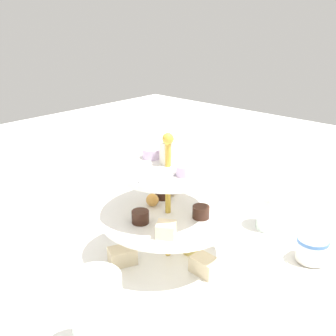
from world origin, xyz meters
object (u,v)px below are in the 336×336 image
at_px(water_glass_mid_back, 175,190).
at_px(tiered_serving_stand, 168,224).
at_px(teacup_with_saucer, 312,251).
at_px(water_glass_tall_right, 98,318).
at_px(butter_knife_left, 22,242).
at_px(water_glass_short_left, 272,212).

bearing_deg(water_glass_mid_back, tiered_serving_stand, -141.48).
bearing_deg(teacup_with_saucer, tiered_serving_stand, 130.01).
bearing_deg(water_glass_mid_back, water_glass_tall_right, -150.59).
xyz_separation_m(butter_knife_left, water_glass_mid_back, (0.34, -0.12, 0.04)).
relative_size(tiered_serving_stand, water_glass_tall_right, 2.34).
xyz_separation_m(tiered_serving_stand, water_glass_short_left, (0.24, -0.08, -0.04)).
distance_m(teacup_with_saucer, butter_knife_left, 0.57).
bearing_deg(tiered_serving_stand, butter_knife_left, 121.17).
bearing_deg(teacup_with_saucer, water_glass_tall_right, 164.70).
relative_size(tiered_serving_stand, water_glass_mid_back, 3.47).
relative_size(water_glass_short_left, butter_knife_left, 0.46).
bearing_deg(water_glass_mid_back, teacup_with_saucer, -91.18).
bearing_deg(butter_knife_left, teacup_with_saucer, 91.36).
bearing_deg(tiered_serving_stand, teacup_with_saucer, -49.99).
distance_m(tiered_serving_stand, water_glass_tall_right, 0.26).
relative_size(teacup_with_saucer, water_glass_mid_back, 1.04).
relative_size(water_glass_tall_right, butter_knife_left, 0.76).
distance_m(tiered_serving_stand, water_glass_short_left, 0.26).
bearing_deg(water_glass_tall_right, water_glass_short_left, 1.22).
xyz_separation_m(water_glass_tall_right, butter_knife_left, (0.08, 0.35, -0.06)).
distance_m(butter_knife_left, water_glass_mid_back, 0.36).
distance_m(water_glass_short_left, water_glass_mid_back, 0.23).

